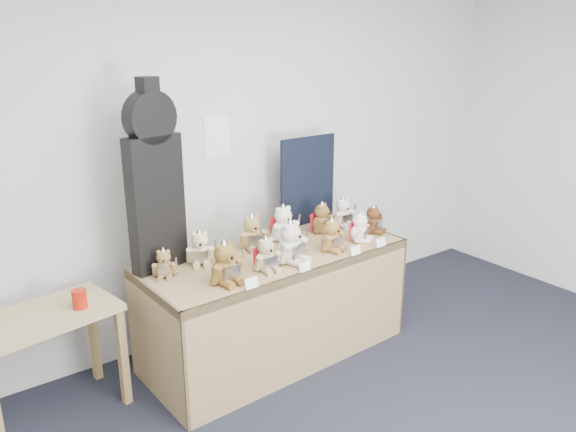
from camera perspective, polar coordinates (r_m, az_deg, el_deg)
room_shell at (r=4.18m, az=-7.21°, el=8.00°), size 6.00×6.00×6.00m
display_table at (r=3.96m, az=-0.63°, el=-6.37°), size 1.92×0.86×0.79m
side_table at (r=3.67m, az=-23.51°, el=-10.87°), size 0.90×0.60×0.70m
guitar_case at (r=3.61m, az=-13.41°, el=3.65°), size 0.39×0.19×1.23m
navy_board at (r=4.46m, az=2.02°, el=3.57°), size 0.53×0.04×0.71m
red_cup at (r=3.59m, az=-20.42°, el=-7.90°), size 0.09×0.09×0.11m
teddy_front_far_left at (r=3.47m, az=-6.38°, el=-4.92°), size 0.25×0.22×0.30m
teddy_front_left at (r=3.64m, az=-2.21°, el=-4.05°), size 0.21×0.17×0.25m
teddy_front_centre at (r=3.75m, az=0.33°, el=-2.86°), size 0.27×0.25×0.33m
teddy_front_right at (r=3.97m, az=4.49°, el=-2.09°), size 0.22×0.19×0.26m
teddy_front_far_right at (r=4.18m, az=7.33°, el=-1.27°), size 0.21×0.20×0.25m
teddy_front_end at (r=4.38m, az=8.69°, el=-0.45°), size 0.20×0.19×0.24m
teddy_back_left at (r=3.78m, az=-8.91°, el=-3.35°), size 0.21×0.21×0.26m
teddy_back_centre_left at (r=4.00m, az=-3.63°, el=-1.79°), size 0.23×0.20×0.28m
teddy_back_centre_right at (r=4.15m, az=-0.44°, el=-0.94°), size 0.25×0.21×0.30m
teddy_back_right at (r=4.33m, az=3.50°, el=-0.34°), size 0.22×0.21×0.26m
teddy_back_end at (r=4.49m, az=5.61°, el=0.26°), size 0.21×0.17×0.26m
teddy_back_far_left at (r=3.63m, az=-12.48°, el=-4.85°), size 0.16×0.17×0.21m
entry_card_a at (r=3.41m, az=-3.71°, el=-6.82°), size 0.09×0.02×0.07m
entry_card_b at (r=3.64m, az=1.71°, el=-5.16°), size 0.09×0.02×0.06m
entry_card_c at (r=3.93m, az=6.89°, el=-3.50°), size 0.09×0.02×0.06m
entry_card_d at (r=4.10m, az=9.41°, el=-2.66°), size 0.09×0.02×0.06m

